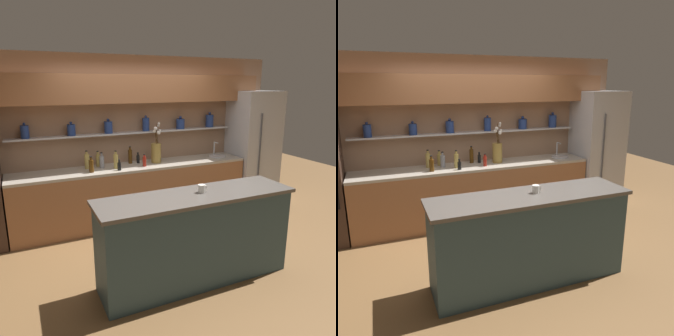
{
  "view_description": "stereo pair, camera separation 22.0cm",
  "coord_description": "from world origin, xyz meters",
  "views": [
    {
      "loc": [
        -1.67,
        -3.5,
        2.16
      ],
      "look_at": [
        0.09,
        0.31,
        1.08
      ],
      "focal_mm": 35.0,
      "sensor_mm": 36.0,
      "label": 1
    },
    {
      "loc": [
        -1.47,
        -3.59,
        2.16
      ],
      "look_at": [
        0.09,
        0.31,
        1.08
      ],
      "focal_mm": 35.0,
      "sensor_mm": 36.0,
      "label": 2
    }
  ],
  "objects": [
    {
      "name": "ground_plane",
      "position": [
        0.0,
        0.0,
        0.0
      ],
      "size": [
        12.0,
        12.0,
        0.0
      ],
      "primitive_type": "plane",
      "color": "brown"
    },
    {
      "name": "back_wall_unit",
      "position": [
        0.0,
        1.53,
        1.55
      ],
      "size": [
        5.2,
        0.44,
        2.6
      ],
      "color": "#937056",
      "rests_on": "ground_plane"
    },
    {
      "name": "back_counter_unit",
      "position": [
        -0.05,
        1.24,
        0.46
      ],
      "size": [
        3.73,
        0.62,
        0.92
      ],
      "color": "#99603D",
      "rests_on": "ground_plane"
    },
    {
      "name": "island_counter",
      "position": [
        0.0,
        -0.63,
        0.51
      ],
      "size": [
        2.21,
        0.61,
        1.02
      ],
      "color": "#334C56",
      "rests_on": "ground_plane"
    },
    {
      "name": "refrigerator",
      "position": [
        2.22,
        1.2,
        1.02
      ],
      "size": [
        0.77,
        0.73,
        2.04
      ],
      "color": "#B7B7BC",
      "rests_on": "ground_plane"
    },
    {
      "name": "flower_vase",
      "position": [
        0.33,
        1.28,
        1.11
      ],
      "size": [
        0.16,
        0.17,
        0.66
      ],
      "color": "olive",
      "rests_on": "back_counter_unit"
    },
    {
      "name": "sink_fixture",
      "position": [
        1.48,
        1.25,
        0.94
      ],
      "size": [
        0.29,
        0.29,
        0.25
      ],
      "color": "#B7B7BC",
      "rests_on": "back_counter_unit"
    },
    {
      "name": "bottle_spirit_0",
      "position": [
        -0.76,
        1.11,
        1.02
      ],
      "size": [
        0.07,
        0.07,
        0.24
      ],
      "color": "#4C2D0C",
      "rests_on": "back_counter_unit"
    },
    {
      "name": "bottle_spirit_1",
      "position": [
        -0.55,
        1.3,
        1.02
      ],
      "size": [
        0.07,
        0.07,
        0.24
      ],
      "color": "gray",
      "rests_on": "back_counter_unit"
    },
    {
      "name": "bottle_sauce_2",
      "position": [
        -0.36,
        1.05,
        0.99
      ],
      "size": [
        0.06,
        0.06,
        0.16
      ],
      "color": "black",
      "rests_on": "back_counter_unit"
    },
    {
      "name": "bottle_sauce_3",
      "position": [
        0.05,
        1.38,
        0.99
      ],
      "size": [
        0.05,
        0.05,
        0.17
      ],
      "color": "black",
      "rests_on": "back_counter_unit"
    },
    {
      "name": "bottle_spirit_4",
      "position": [
        -0.77,
        1.35,
        1.04
      ],
      "size": [
        0.07,
        0.07,
        0.28
      ],
      "color": "tan",
      "rests_on": "back_counter_unit"
    },
    {
      "name": "bottle_spirit_5",
      "position": [
        -0.07,
        1.4,
        1.04
      ],
      "size": [
        0.06,
        0.06,
        0.28
      ],
      "color": "#4C2D0C",
      "rests_on": "back_counter_unit"
    },
    {
      "name": "bottle_spirit_6",
      "position": [
        -0.37,
        1.17,
        1.04
      ],
      "size": [
        0.07,
        0.07,
        0.27
      ],
      "color": "tan",
      "rests_on": "back_counter_unit"
    },
    {
      "name": "bottle_sauce_7",
      "position": [
        0.07,
        1.12,
        1.0
      ],
      "size": [
        0.06,
        0.06,
        0.2
      ],
      "color": "maroon",
      "rests_on": "back_counter_unit"
    },
    {
      "name": "bottle_spirit_8",
      "position": [
        -0.58,
        1.42,
        1.02
      ],
      "size": [
        0.06,
        0.06,
        0.24
      ],
      "color": "tan",
      "rests_on": "back_counter_unit"
    },
    {
      "name": "coffee_mug",
      "position": [
        0.08,
        -0.6,
        1.06
      ],
      "size": [
        0.1,
        0.08,
        0.09
      ],
      "color": "silver",
      "rests_on": "island_counter"
    }
  ]
}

